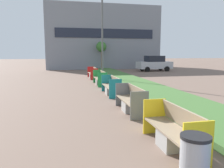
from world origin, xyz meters
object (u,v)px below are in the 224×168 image
(bench_grey_frame, at_px, (131,102))
(bench_teal_frame, at_px, (111,88))
(bench_yellow_frame, at_px, (173,133))
(bench_green_frame, at_px, (100,79))
(litter_bin, at_px, (194,167))
(parked_car_distant, at_px, (154,64))
(bench_red_frame, at_px, (93,74))
(sapling_tree_far, at_px, (101,47))
(street_lamp_post, at_px, (102,26))

(bench_grey_frame, distance_m, bench_teal_frame, 3.49)
(bench_yellow_frame, relative_size, bench_teal_frame, 0.93)
(bench_green_frame, relative_size, litter_bin, 2.39)
(bench_yellow_frame, bearing_deg, bench_teal_frame, 89.98)
(bench_yellow_frame, bearing_deg, parked_car_distant, 68.04)
(bench_yellow_frame, distance_m, bench_grey_frame, 3.22)
(parked_car_distant, bearing_deg, litter_bin, -115.10)
(bench_grey_frame, distance_m, litter_bin, 4.91)
(bench_grey_frame, height_order, bench_red_frame, same)
(litter_bin, relative_size, sapling_tree_far, 0.27)
(bench_teal_frame, distance_m, parked_car_distant, 16.31)
(bench_yellow_frame, bearing_deg, bench_green_frame, 89.98)
(bench_teal_frame, xyz_separation_m, litter_bin, (-0.54, -8.36, 0.12))
(bench_yellow_frame, bearing_deg, sapling_tree_far, 84.46)
(sapling_tree_far, bearing_deg, bench_red_frame, -103.80)
(litter_bin, bearing_deg, sapling_tree_far, 83.62)
(bench_grey_frame, height_order, bench_green_frame, same)
(bench_red_frame, height_order, parked_car_distant, parked_car_distant)
(bench_teal_frame, distance_m, litter_bin, 8.38)
(bench_grey_frame, height_order, litter_bin, litter_bin)
(street_lamp_post, bearing_deg, bench_green_frame, -102.99)
(bench_yellow_frame, distance_m, bench_teal_frame, 6.71)
(bench_grey_frame, height_order, parked_car_distant, parked_car_distant)
(litter_bin, bearing_deg, bench_teal_frame, 86.32)
(bench_yellow_frame, height_order, street_lamp_post, street_lamp_post)
(bench_red_frame, relative_size, sapling_tree_far, 0.66)
(bench_teal_frame, distance_m, sapling_tree_far, 17.46)
(bench_green_frame, bearing_deg, street_lamp_post, 77.01)
(bench_green_frame, bearing_deg, litter_bin, -92.56)
(bench_green_frame, height_order, litter_bin, litter_bin)
(bench_yellow_frame, bearing_deg, street_lamp_post, 87.31)
(bench_red_frame, bearing_deg, litter_bin, -91.93)
(bench_red_frame, bearing_deg, parked_car_distant, 36.95)
(bench_teal_frame, xyz_separation_m, street_lamp_post, (0.61, 6.35, 3.94))
(bench_grey_frame, relative_size, parked_car_distant, 0.48)
(bench_red_frame, height_order, litter_bin, litter_bin)
(bench_green_frame, height_order, parked_car_distant, parked_car_distant)
(bench_green_frame, relative_size, street_lamp_post, 0.30)
(bench_teal_frame, height_order, street_lamp_post, street_lamp_post)
(bench_red_frame, height_order, street_lamp_post, street_lamp_post)
(street_lamp_post, relative_size, sapling_tree_far, 2.14)
(litter_bin, relative_size, parked_car_distant, 0.23)
(sapling_tree_far, relative_size, parked_car_distant, 0.85)
(street_lamp_post, bearing_deg, sapling_tree_far, 81.04)
(sapling_tree_far, distance_m, parked_car_distant, 7.10)
(bench_grey_frame, bearing_deg, bench_yellow_frame, -90.01)
(sapling_tree_far, bearing_deg, litter_bin, -96.38)
(bench_red_frame, bearing_deg, sapling_tree_far, 76.20)
(sapling_tree_far, bearing_deg, bench_yellow_frame, -95.54)
(bench_grey_frame, bearing_deg, bench_teal_frame, 89.98)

